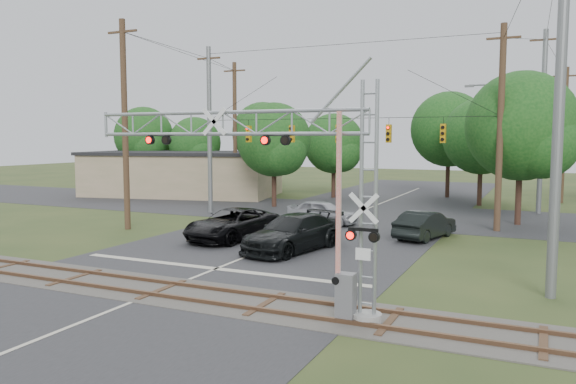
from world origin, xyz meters
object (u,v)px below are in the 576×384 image
at_px(pickup_black, 233,224).
at_px(commercial_building, 183,173).
at_px(streetlight, 495,140).
at_px(sedan_silver, 322,212).
at_px(traffic_signal_span, 353,130).
at_px(crossing_gantry, 274,173).
at_px(car_dark, 293,233).

height_order(pickup_black, commercial_building, commercial_building).
bearing_deg(streetlight, sedan_silver, -133.61).
bearing_deg(pickup_black, commercial_building, 140.31).
height_order(traffic_signal_span, streetlight, traffic_signal_span).
relative_size(crossing_gantry, traffic_signal_span, 0.51).
relative_size(crossing_gantry, car_dark, 1.69).
height_order(car_dark, commercial_building, commercial_building).
bearing_deg(car_dark, sedan_silver, 114.40).
bearing_deg(car_dark, traffic_signal_span, 104.69).
xyz_separation_m(pickup_black, car_dark, (4.03, -1.39, 0.04)).
bearing_deg(pickup_black, car_dark, -10.17).
relative_size(traffic_signal_span, car_dark, 3.31).
bearing_deg(streetlight, pickup_black, -124.93).
distance_m(car_dark, commercial_building, 27.46).
bearing_deg(crossing_gantry, car_dark, 110.67).
distance_m(crossing_gantry, traffic_signal_span, 18.76).
xyz_separation_m(car_dark, sedan_silver, (-1.70, 8.19, -0.11)).
distance_m(traffic_signal_span, streetlight, 11.03).
bearing_deg(traffic_signal_span, pickup_black, -113.49).
bearing_deg(crossing_gantry, traffic_signal_span, 100.98).
height_order(crossing_gantry, traffic_signal_span, traffic_signal_span).
bearing_deg(sedan_silver, pickup_black, 164.34).
height_order(traffic_signal_span, sedan_silver, traffic_signal_span).
distance_m(crossing_gantry, sedan_silver, 17.75).
xyz_separation_m(traffic_signal_span, sedan_silver, (-1.35, -1.66, -4.97)).
distance_m(crossing_gantry, pickup_black, 12.73).
xyz_separation_m(sedan_silver, streetlight, (9.07, 9.52, 4.35)).
relative_size(traffic_signal_span, pickup_black, 3.34).
xyz_separation_m(pickup_black, commercial_building, (-15.64, 17.73, 1.20)).
bearing_deg(commercial_building, crossing_gantry, -62.05).
bearing_deg(commercial_building, car_dark, -55.87).
distance_m(crossing_gantry, streetlight, 26.56).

